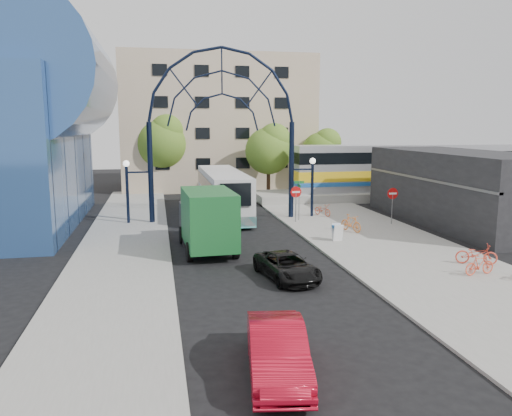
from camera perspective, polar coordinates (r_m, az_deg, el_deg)
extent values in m
plane|color=black|center=(22.42, 1.05, -8.11)|extent=(120.00, 120.00, 0.00)
cube|color=gray|center=(28.67, 15.14, -4.41)|extent=(8.00, 56.00, 0.12)
cube|color=gray|center=(27.77, -14.96, -4.85)|extent=(5.00, 50.00, 0.12)
cylinder|color=black|center=(35.03, -11.95, 3.88)|extent=(0.36, 0.36, 7.00)
cylinder|color=black|center=(36.32, 4.06, 4.25)|extent=(0.36, 0.36, 7.00)
cylinder|color=black|center=(35.26, -14.47, 1.37)|extent=(0.20, 0.20, 4.00)
cylinder|color=black|center=(36.94, 6.43, 1.96)|extent=(0.20, 0.20, 4.00)
sphere|color=white|center=(35.03, -14.62, 4.93)|extent=(0.44, 0.44, 0.44)
sphere|color=white|center=(36.72, 6.50, 5.37)|extent=(0.44, 0.44, 0.44)
cylinder|color=slate|center=(34.64, 4.58, 0.19)|extent=(0.06, 0.06, 2.20)
cylinder|color=red|center=(34.49, 4.60, 1.83)|extent=(0.80, 0.04, 0.80)
cube|color=white|center=(34.46, 4.61, 1.83)|extent=(0.55, 0.02, 0.12)
cylinder|color=slate|center=(35.03, 15.29, -0.01)|extent=(0.06, 0.06, 2.20)
cylinder|color=red|center=(34.88, 15.36, 1.61)|extent=(0.76, 0.04, 0.76)
cube|color=white|center=(34.86, 15.38, 1.61)|extent=(0.55, 0.02, 0.12)
cylinder|color=slate|center=(35.27, 4.94, 0.85)|extent=(0.05, 0.05, 2.80)
cube|color=#146626|center=(35.10, 4.97, 2.95)|extent=(0.70, 0.03, 0.18)
cube|color=#146626|center=(35.13, 4.97, 2.54)|extent=(0.03, 0.70, 0.18)
cube|color=white|center=(29.21, 9.39, -2.83)|extent=(0.55, 0.26, 0.99)
cube|color=white|center=(29.53, 9.16, -2.69)|extent=(0.55, 0.26, 0.99)
cube|color=#1E59A5|center=(29.30, 9.29, -2.13)|extent=(0.55, 0.42, 0.14)
cylinder|color=#2E538F|center=(36.78, -23.59, 13.72)|extent=(9.00, 16.00, 9.00)
cube|color=black|center=(37.35, 22.26, 2.18)|extent=(6.00, 16.00, 5.00)
cube|color=tan|center=(56.27, -4.64, 9.63)|extent=(20.00, 12.00, 14.00)
cube|color=gray|center=(49.83, 18.38, 1.60)|extent=(32.00, 5.00, 0.80)
cube|color=#B7B7BC|center=(49.58, 18.53, 4.47)|extent=(25.00, 3.00, 4.20)
cube|color=gold|center=(49.63, 18.50, 3.78)|extent=(25.10, 3.05, 0.90)
cube|color=black|center=(49.51, 18.59, 5.62)|extent=(25.05, 3.05, 1.00)
cube|color=#1E59A5|center=(49.69, 18.46, 2.97)|extent=(25.10, 3.05, 0.35)
cylinder|color=#382314|center=(48.37, 1.42, 2.89)|extent=(0.36, 0.36, 2.52)
sphere|color=#366A1C|center=(48.12, 1.44, 6.53)|extent=(4.48, 4.48, 4.48)
sphere|color=#366A1C|center=(47.90, 2.11, 7.86)|extent=(3.08, 3.08, 3.08)
cylinder|color=#382314|center=(51.16, -10.60, 3.29)|extent=(0.36, 0.36, 2.88)
sphere|color=#366A1C|center=(50.92, -10.72, 7.23)|extent=(5.12, 5.12, 5.12)
sphere|color=#366A1C|center=(50.60, -10.18, 8.68)|extent=(3.52, 3.52, 3.52)
cylinder|color=#382314|center=(51.92, 7.42, 3.16)|extent=(0.36, 0.36, 2.34)
sphere|color=#366A1C|center=(51.69, 7.48, 6.31)|extent=(4.16, 4.16, 4.16)
sphere|color=#366A1C|center=(51.52, 8.15, 7.44)|extent=(2.86, 2.86, 2.86)
cube|color=silver|center=(37.70, -3.79, 1.91)|extent=(2.68, 12.10, 3.05)
cube|color=#5ED2D1|center=(37.88, -3.77, 0.01)|extent=(2.72, 12.10, 0.74)
cube|color=black|center=(37.62, -3.80, 2.86)|extent=(2.74, 11.85, 0.95)
cube|color=black|center=(31.62, -2.34, 1.53)|extent=(1.98, 0.15, 1.47)
cube|color=black|center=(43.62, -4.83, 2.70)|extent=(2.52, 0.19, 1.68)
cylinder|color=black|center=(41.44, -6.25, 0.68)|extent=(0.29, 1.01, 1.01)
cylinder|color=black|center=(41.74, -2.67, 0.79)|extent=(0.29, 1.01, 1.01)
cylinder|color=black|center=(33.37, -4.98, -1.41)|extent=(0.29, 1.01, 1.01)
cylinder|color=black|center=(33.75, -0.56, -1.25)|extent=(0.29, 1.01, 1.01)
cube|color=black|center=(29.46, -6.26, -1.64)|extent=(2.46, 2.56, 2.26)
cube|color=black|center=(30.58, -6.58, -0.36)|extent=(2.06, 0.19, 1.03)
cube|color=#185B28|center=(26.31, -5.43, -1.14)|extent=(2.65, 4.82, 2.88)
cylinder|color=black|center=(29.17, -8.47, -3.08)|extent=(0.31, 1.00, 0.99)
cylinder|color=black|center=(29.46, -3.88, -2.87)|extent=(0.31, 1.00, 0.99)
cylinder|color=black|center=(25.29, -7.63, -4.99)|extent=(0.31, 1.00, 0.99)
cylinder|color=black|center=(25.63, -2.35, -4.72)|extent=(0.31, 1.00, 0.99)
imported|color=black|center=(22.32, 3.56, -6.65)|extent=(2.56, 4.41, 1.16)
imported|color=#A50A1D|center=(14.08, 2.46, -15.93)|extent=(2.15, 4.54, 1.44)
imported|color=#D04A29|center=(37.40, 7.62, -0.20)|extent=(1.22, 1.78, 0.89)
imported|color=orange|center=(32.10, 10.80, -1.70)|extent=(1.12, 1.85, 1.07)
imported|color=#DC402C|center=(26.39, 23.88, -4.83)|extent=(2.02, 1.37, 1.01)
imported|color=#E1492D|center=(24.61, 24.19, -5.93)|extent=(1.61, 0.65, 0.94)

